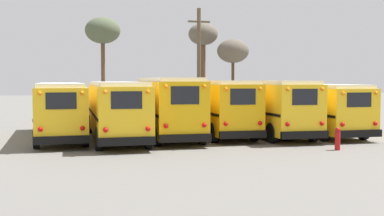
{
  "coord_description": "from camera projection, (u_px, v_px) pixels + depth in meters",
  "views": [
    {
      "loc": [
        -6.74,
        -26.23,
        3.16
      ],
      "look_at": [
        0.0,
        -0.01,
        1.6
      ],
      "focal_mm": 45.0,
      "sensor_mm": 36.0,
      "label": 1
    }
  ],
  "objects": [
    {
      "name": "school_bus_5",
      "position": [
        310.0,
        107.0,
        28.64
      ],
      "size": [
        2.66,
        10.05,
        2.93
      ],
      "color": "yellow",
      "rests_on": "ground"
    },
    {
      "name": "bare_tree_2",
      "position": [
        103.0,
        32.0,
        42.62
      ],
      "size": [
        3.11,
        3.11,
        8.75
      ],
      "color": "brown",
      "rests_on": "ground"
    },
    {
      "name": "school_bus_1",
      "position": [
        116.0,
        108.0,
        25.42
      ],
      "size": [
        2.57,
        10.35,
        3.08
      ],
      "color": "yellow",
      "rests_on": "ground"
    },
    {
      "name": "bare_tree_0",
      "position": [
        233.0,
        52.0,
        40.21
      ],
      "size": [
        2.66,
        2.66,
        6.61
      ],
      "color": "#473323",
      "rests_on": "ground"
    },
    {
      "name": "school_bus_0",
      "position": [
        60.0,
        108.0,
        26.24
      ],
      "size": [
        2.76,
        10.77,
        3.01
      ],
      "color": "yellow",
      "rests_on": "ground"
    },
    {
      "name": "bare_tree_1",
      "position": [
        203.0,
        38.0,
        41.02
      ],
      "size": [
        2.51,
        2.51,
        8.04
      ],
      "color": "brown",
      "rests_on": "ground"
    },
    {
      "name": "ground_plane",
      "position": [
        192.0,
        136.0,
        27.22
      ],
      "size": [
        160.0,
        160.0,
        0.0
      ],
      "primitive_type": "plane",
      "color": "#66635E"
    },
    {
      "name": "fire_hydrant",
      "position": [
        338.0,
        139.0,
        21.75
      ],
      "size": [
        0.24,
        0.24,
        1.03
      ],
      "color": "#B21414",
      "rests_on": "ground"
    },
    {
      "name": "school_bus_3",
      "position": [
        214.0,
        105.0,
        27.84
      ],
      "size": [
        2.51,
        9.74,
        3.16
      ],
      "color": "#EAAA0F",
      "rests_on": "ground"
    },
    {
      "name": "school_bus_4",
      "position": [
        266.0,
        105.0,
        27.8
      ],
      "size": [
        2.68,
        10.02,
        3.15
      ],
      "color": "yellow",
      "rests_on": "ground"
    },
    {
      "name": "school_bus_2",
      "position": [
        167.0,
        105.0,
        26.65
      ],
      "size": [
        2.77,
        9.95,
        3.3
      ],
      "color": "#EAAA0F",
      "rests_on": "ground"
    },
    {
      "name": "utility_pole",
      "position": [
        199.0,
        63.0,
        38.73
      ],
      "size": [
        1.8,
        0.32,
        8.93
      ],
      "color": "brown",
      "rests_on": "ground"
    }
  ]
}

